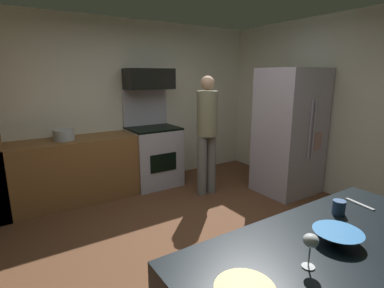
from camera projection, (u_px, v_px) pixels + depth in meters
The scene contains 13 objects.
ground_plane at pixel (200, 250), 3.07m from camera, with size 5.20×4.80×0.02m, color brown.
wall_back at pixel (117, 105), 4.68m from camera, with size 5.20×0.12×2.60m, color silver.
wall_right at pixel (351, 109), 4.11m from camera, with size 0.12×4.80×2.60m, color silver.
lower_cabinet_run at pixel (66, 172), 4.10m from camera, with size 2.40×0.60×0.90m, color brown.
oven_range at pixel (154, 154), 4.79m from camera, with size 0.76×0.65×1.54m.
microwave at pixel (149, 79), 4.59m from camera, with size 0.74×0.38×0.32m, color black.
refrigerator at pixel (289, 132), 4.42m from camera, with size 0.85×0.76×1.86m.
person_cook at pixel (207, 130), 4.31m from camera, with size 0.31×0.30×1.75m.
mixing_bowl_large at pixel (337, 237), 1.56m from camera, with size 0.25×0.25×0.06m, color #2A6CB0.
wine_glass_far at pixel (311, 243), 1.33m from camera, with size 0.07×0.07×0.17m.
mug_coffee at pixel (339, 207), 1.87m from camera, with size 0.08×0.08×0.09m, color #355484.
knife_chef at pixel (360, 204), 2.01m from camera, with size 0.21×0.02×0.01m, color #B7BABF.
stock_pot at pixel (64, 135), 3.99m from camera, with size 0.28×0.28×0.15m, color #AEB6BE.
Camera 1 is at (-1.56, -2.25, 1.76)m, focal length 27.65 mm.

